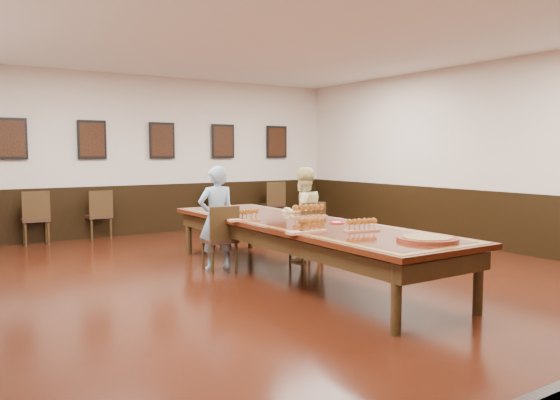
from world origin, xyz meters
TOP-DOWN VIEW (x-y plane):
  - floor at (0.00, 0.00)m, footprint 8.00×10.00m
  - ceiling at (0.00, 0.00)m, footprint 8.00×10.00m
  - wall_back at (0.00, 5.01)m, footprint 8.00×0.02m
  - wall_right at (4.01, 0.00)m, footprint 0.02×10.00m
  - chair_man at (-0.68, 1.01)m, footprint 0.46×0.50m
  - chair_woman at (0.71, 0.87)m, footprint 0.45×0.49m
  - spare_chair_a at (-2.48, 4.76)m, footprint 0.48×0.52m
  - spare_chair_b at (-1.35, 4.81)m, footprint 0.44×0.48m
  - spare_chair_c at (1.14, 4.85)m, footprint 0.48×0.51m
  - spare_chair_d at (2.54, 4.73)m, footprint 0.53×0.56m
  - person_man at (-0.68, 1.11)m, footprint 0.56×0.39m
  - person_woman at (0.72, 0.96)m, footprint 0.74×0.59m
  - pink_phone at (0.60, -0.04)m, footprint 0.09×0.14m
  - wainscoting at (0.00, 0.00)m, footprint 8.00×10.00m
  - conference_table at (0.00, 0.00)m, footprint 1.40×5.00m
  - posters at (0.00, 4.94)m, footprint 6.14×0.04m
  - flight_a at (-0.55, 0.48)m, footprint 0.44×0.19m
  - flight_b at (0.35, 0.31)m, footprint 0.53×0.24m
  - flight_c at (-0.51, -0.87)m, footprint 0.48×0.15m
  - flight_d at (0.07, -1.11)m, footprint 0.43×0.21m
  - red_plate_grp at (0.27, -0.41)m, footprint 0.19×0.19m
  - carved_platter at (0.17, -2.00)m, footprint 0.79×0.79m

SIDE VIEW (x-z plane):
  - floor at x=0.00m, z-range -0.02..0.00m
  - spare_chair_c at x=1.14m, z-range 0.00..0.89m
  - chair_woman at x=0.71m, z-range 0.00..0.92m
  - chair_man at x=-0.68m, z-range 0.00..0.92m
  - spare_chair_b at x=-1.35m, z-range 0.00..0.94m
  - spare_chair_a at x=-2.48m, z-range 0.00..0.97m
  - spare_chair_d at x=2.54m, z-range 0.00..0.99m
  - wainscoting at x=0.00m, z-range 0.00..1.00m
  - conference_table at x=0.00m, z-range 0.23..0.99m
  - person_woman at x=0.72m, z-range 0.00..1.43m
  - person_man at x=-0.68m, z-range 0.00..1.47m
  - pink_phone at x=0.60m, z-range 0.75..0.76m
  - red_plate_grp at x=0.27m, z-range 0.75..0.77m
  - carved_platter at x=0.17m, z-range 0.75..0.80m
  - flight_d at x=0.07m, z-range 0.74..0.90m
  - flight_a at x=-0.55m, z-range 0.74..0.90m
  - flight_c at x=-0.51m, z-range 0.74..0.92m
  - flight_b at x=0.35m, z-range 0.74..0.93m
  - wall_back at x=0.00m, z-range 0.00..3.20m
  - wall_right at x=4.01m, z-range 0.00..3.20m
  - posters at x=0.00m, z-range 1.53..2.27m
  - ceiling at x=0.00m, z-range 3.20..3.22m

